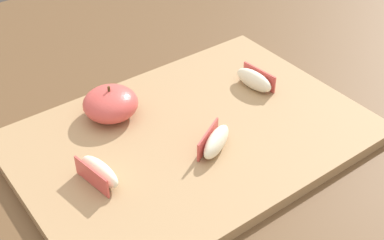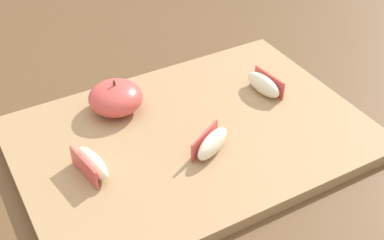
% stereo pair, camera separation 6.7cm
% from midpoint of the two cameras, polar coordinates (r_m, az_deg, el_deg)
% --- Properties ---
extents(dining_table, '(1.47, 1.00, 0.74)m').
position_cam_midpoint_polar(dining_table, '(0.81, 3.18, -3.08)').
color(dining_table, brown).
rests_on(dining_table, ground_plane).
extents(cutting_board, '(0.45, 0.32, 0.02)m').
position_cam_midpoint_polar(cutting_board, '(0.68, 2.79, -1.96)').
color(cutting_board, '#A37F56').
rests_on(cutting_board, dining_table).
extents(apple_half_skin_up, '(0.07, 0.07, 0.05)m').
position_cam_midpoint_polar(apple_half_skin_up, '(0.71, -5.73, 2.36)').
color(apple_half_skin_up, '#D14C47').
rests_on(apple_half_skin_up, cutting_board).
extents(apple_wedge_front, '(0.03, 0.07, 0.03)m').
position_cam_midpoint_polar(apple_wedge_front, '(0.62, -7.95, -4.91)').
color(apple_wedge_front, '#F4EACC').
rests_on(apple_wedge_front, cutting_board).
extents(apple_wedge_left, '(0.03, 0.07, 0.03)m').
position_cam_midpoint_polar(apple_wedge_left, '(0.75, 10.42, 3.77)').
color(apple_wedge_left, '#F4EACC').
rests_on(apple_wedge_left, cutting_board).
extents(apple_wedge_right, '(0.07, 0.05, 0.03)m').
position_cam_midpoint_polar(apple_wedge_right, '(0.64, 5.16, -2.68)').
color(apple_wedge_right, '#F4EACC').
rests_on(apple_wedge_right, cutting_board).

